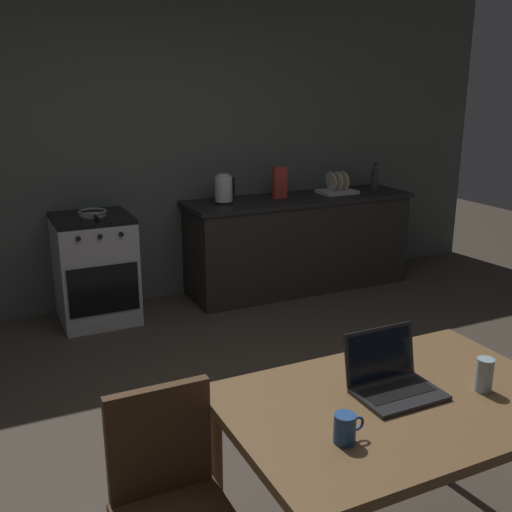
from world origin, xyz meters
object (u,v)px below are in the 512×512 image
electric_kettle (224,189)px  cereal_box (280,183)px  frying_pan (93,213)px  drinking_glass (484,375)px  laptop (393,381)px  dining_table (396,416)px  dish_rack (337,188)px  stove_oven (95,269)px  bottle (375,178)px  chair (170,496)px  coffee_mug (345,428)px

electric_kettle → cereal_box: size_ratio=0.92×
frying_pan → drinking_glass: frying_pan is taller
laptop → frying_pan: size_ratio=0.81×
dining_table → drinking_glass: size_ratio=9.75×
dining_table → dish_rack: dish_rack is taller
cereal_box → dish_rack: cereal_box is taller
stove_oven → bottle: (2.70, -0.05, 0.57)m
frying_pan → dining_table: bearing=-80.7°
chair → coffee_mug: bearing=-49.3°
frying_pan → cereal_box: cereal_box is taller
stove_oven → dish_rack: size_ratio=2.59×
laptop → coffee_mug: 0.41m
stove_oven → laptop: bearing=-80.2°
laptop → drinking_glass: (0.32, -0.14, 0.02)m
bottle → frying_pan: bearing=179.6°
bottle → chair: bearing=-135.6°
dining_table → laptop: size_ratio=4.06×
cereal_box → bottle: bearing=-4.0°
stove_oven → coffee_mug: 3.34m
chair → frying_pan: (0.34, 2.99, 0.41)m
laptop → dish_rack: dish_rack is taller
dining_table → chair: chair is taller
dish_rack → frying_pan: bearing=-179.3°
chair → coffee_mug: 0.67m
stove_oven → laptop: laptop is taller
dining_table → dish_rack: 3.64m
chair → electric_kettle: bearing=45.1°
dining_table → coffee_mug: (-0.33, -0.15, 0.12)m
chair → drinking_glass: drinking_glass is taller
electric_kettle → drinking_glass: (-0.28, -3.26, -0.19)m
frying_pan → cereal_box: size_ratio=1.40×
electric_kettle → bottle: bottle is taller
electric_kettle → dining_table: bearing=-101.1°
drinking_glass → cereal_box: (0.84, 3.28, 0.21)m
laptop → dish_rack: size_ratio=0.94×
laptop → bottle: 3.76m
chair → frying_pan: size_ratio=2.20×
bottle → drinking_glass: 3.71m
chair → dish_rack: dish_rack is taller
dining_table → coffee_mug: 0.39m
electric_kettle → drinking_glass: size_ratio=1.94×
chair → dish_rack: size_ratio=2.57×
cereal_box → dining_table: bearing=-110.3°
laptop → coffee_mug: size_ratio=2.83×
stove_oven → frying_pan: size_ratio=2.22×
dining_table → electric_kettle: (0.62, 3.17, 0.33)m
drinking_glass → laptop: bearing=155.8°
stove_oven → coffee_mug: size_ratio=7.80×
chair → cereal_box: bearing=37.4°
electric_kettle → bottle: (1.56, -0.05, 0.00)m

